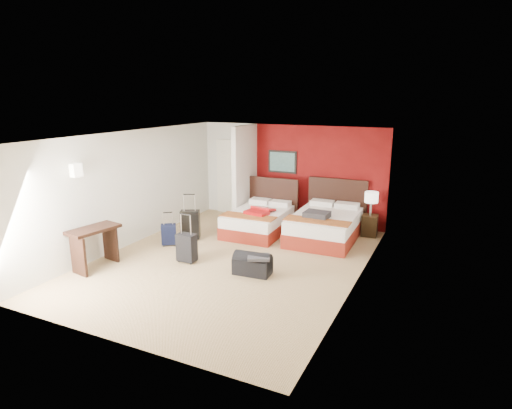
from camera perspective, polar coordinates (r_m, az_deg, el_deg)
The scene contains 17 objects.
ground at distance 8.73m, azimuth -3.31°, elevation -7.43°, with size 6.50×6.50×0.00m, color tan.
room_walls at distance 10.24m, azimuth -6.52°, elevation 3.11°, with size 5.02×6.52×2.50m.
red_accent_panel at distance 10.99m, azimuth 8.19°, elevation 3.79°, with size 3.50×0.04×2.50m, color maroon.
partition_wall at distance 11.06m, azimuth -1.48°, elevation 4.00°, with size 0.12×1.20×2.50m, color silver.
entry_door at distance 11.96m, azimuth -3.41°, elevation 3.67°, with size 0.82×0.06×2.05m, color silver.
bed_left at distance 10.33m, azimuth 0.27°, elevation -2.34°, with size 1.25×1.79×0.54m, color white.
bed_right at distance 9.96m, azimuth 9.07°, elevation -2.98°, with size 1.40×1.99×0.60m, color silver.
red_suitcase_open at distance 10.12m, azimuth 0.54°, elevation -0.86°, with size 0.52×0.72×0.09m, color #B60F12.
jacket_bundle at distance 9.61m, azimuth 8.07°, elevation -1.33°, with size 0.53×0.43×0.13m, color #343438.
nightstand at distance 10.48m, azimuth 14.83°, elevation -2.69°, with size 0.36×0.36×0.50m, color black.
table_lamp at distance 10.34m, azimuth 15.01°, elevation 0.11°, with size 0.31×0.31×0.56m, color white.
suitcase_black at distance 9.99m, azimuth -8.71°, elevation -2.79°, with size 0.43×0.27×0.64m, color black.
suitcase_charcoal at distance 8.67m, azimuth -9.17°, elevation -5.82°, with size 0.37×0.23×0.55m, color black.
suitcase_navy at distance 9.70m, azimuth -11.49°, elevation -4.05°, with size 0.32×0.20×0.45m, color black.
duffel_bag at distance 8.04m, azimuth -0.47°, elevation -8.04°, with size 0.69×0.37×0.35m, color black.
jacket_draped at distance 7.86m, azimuth 0.36°, elevation -6.99°, with size 0.40×0.34×0.05m, color #39383E.
desk at distance 8.82m, azimuth -20.56°, elevation -5.38°, with size 0.48×0.96×0.80m, color black.
Camera 1 is at (3.92, -7.10, 3.24)m, focal length 30.16 mm.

